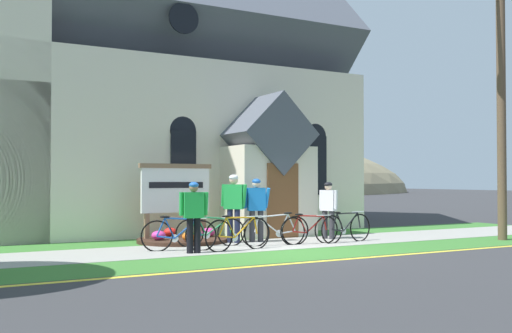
{
  "coord_description": "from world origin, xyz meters",
  "views": [
    {
      "loc": [
        -7.14,
        -11.35,
        1.63
      ],
      "look_at": [
        0.48,
        2.72,
        2.0
      ],
      "focal_mm": 41.39,
      "sensor_mm": 36.0,
      "label": 1
    }
  ],
  "objects_px": {
    "bicycle_green": "(210,232)",
    "cyclist_in_yellow_jersey": "(328,206)",
    "cyclist_in_orange_jersey": "(234,202)",
    "church_sign": "(176,190)",
    "cyclist_in_red_jersey": "(256,205)",
    "utility_pole": "(498,55)",
    "bicycle_white": "(276,230)",
    "bicycle_red": "(179,235)",
    "cyclist_in_blue_jersey": "(194,212)",
    "bicycle_yellow": "(238,234)",
    "bicycle_blue": "(309,229)",
    "roadside_conifer": "(305,89)",
    "bicycle_silver": "(346,228)"
  },
  "relations": [
    {
      "from": "bicycle_blue",
      "to": "cyclist_in_blue_jersey",
      "type": "xyz_separation_m",
      "value": [
        -3.32,
        -0.38,
        0.55
      ]
    },
    {
      "from": "bicycle_yellow",
      "to": "utility_pole",
      "type": "distance_m",
      "value": 8.73
    },
    {
      "from": "bicycle_green",
      "to": "bicycle_yellow",
      "type": "bearing_deg",
      "value": -76.47
    },
    {
      "from": "cyclist_in_yellow_jersey",
      "to": "utility_pole",
      "type": "distance_m",
      "value": 6.19
    },
    {
      "from": "bicycle_white",
      "to": "cyclist_in_blue_jersey",
      "type": "xyz_separation_m",
      "value": [
        -2.38,
        -0.46,
        0.53
      ]
    },
    {
      "from": "church_sign",
      "to": "roadside_conifer",
      "type": "height_order",
      "value": "roadside_conifer"
    },
    {
      "from": "church_sign",
      "to": "utility_pole",
      "type": "height_order",
      "value": "utility_pole"
    },
    {
      "from": "roadside_conifer",
      "to": "bicycle_blue",
      "type": "bearing_deg",
      "value": -122.5
    },
    {
      "from": "cyclist_in_yellow_jersey",
      "to": "cyclist_in_red_jersey",
      "type": "bearing_deg",
      "value": 172.96
    },
    {
      "from": "bicycle_blue",
      "to": "cyclist_in_red_jersey",
      "type": "relative_size",
      "value": 1.04
    },
    {
      "from": "cyclist_in_orange_jersey",
      "to": "bicycle_green",
      "type": "bearing_deg",
      "value": -152.18
    },
    {
      "from": "church_sign",
      "to": "cyclist_in_orange_jersey",
      "type": "bearing_deg",
      "value": -49.0
    },
    {
      "from": "cyclist_in_yellow_jersey",
      "to": "cyclist_in_blue_jersey",
      "type": "distance_m",
      "value": 4.64
    },
    {
      "from": "bicycle_white",
      "to": "bicycle_green",
      "type": "bearing_deg",
      "value": 157.97
    },
    {
      "from": "bicycle_white",
      "to": "utility_pole",
      "type": "bearing_deg",
      "value": -16.01
    },
    {
      "from": "cyclist_in_yellow_jersey",
      "to": "cyclist_in_orange_jersey",
      "type": "distance_m",
      "value": 2.77
    },
    {
      "from": "bicycle_silver",
      "to": "utility_pole",
      "type": "height_order",
      "value": "utility_pole"
    },
    {
      "from": "bicycle_red",
      "to": "cyclist_in_blue_jersey",
      "type": "height_order",
      "value": "cyclist_in_blue_jersey"
    },
    {
      "from": "bicycle_red",
      "to": "cyclist_in_orange_jersey",
      "type": "xyz_separation_m",
      "value": [
        1.88,
        0.96,
        0.67
      ]
    },
    {
      "from": "bicycle_blue",
      "to": "roadside_conifer",
      "type": "xyz_separation_m",
      "value": [
        4.81,
        7.54,
        4.97
      ]
    },
    {
      "from": "utility_pole",
      "to": "cyclist_in_yellow_jersey",
      "type": "bearing_deg",
      "value": 147.85
    },
    {
      "from": "cyclist_in_orange_jersey",
      "to": "utility_pole",
      "type": "height_order",
      "value": "utility_pole"
    },
    {
      "from": "cyclist_in_orange_jersey",
      "to": "cyclist_in_red_jersey",
      "type": "relative_size",
      "value": 1.06
    },
    {
      "from": "bicycle_red",
      "to": "cyclist_in_blue_jersey",
      "type": "bearing_deg",
      "value": -75.8
    },
    {
      "from": "bicycle_yellow",
      "to": "cyclist_in_orange_jersey",
      "type": "distance_m",
      "value": 1.74
    },
    {
      "from": "cyclist_in_yellow_jersey",
      "to": "cyclist_in_red_jersey",
      "type": "distance_m",
      "value": 2.14
    },
    {
      "from": "church_sign",
      "to": "roadside_conifer",
      "type": "bearing_deg",
      "value": 34.38
    },
    {
      "from": "bicycle_green",
      "to": "cyclist_in_yellow_jersey",
      "type": "relative_size",
      "value": 1.08
    },
    {
      "from": "bicycle_red",
      "to": "utility_pole",
      "type": "height_order",
      "value": "utility_pole"
    },
    {
      "from": "bicycle_red",
      "to": "roadside_conifer",
      "type": "height_order",
      "value": "roadside_conifer"
    },
    {
      "from": "bicycle_white",
      "to": "cyclist_in_orange_jersey",
      "type": "bearing_deg",
      "value": 120.95
    },
    {
      "from": "cyclist_in_orange_jersey",
      "to": "utility_pole",
      "type": "xyz_separation_m",
      "value": [
        6.67,
        -2.79,
        3.98
      ]
    },
    {
      "from": "bicycle_white",
      "to": "bicycle_yellow",
      "type": "relative_size",
      "value": 1.0
    },
    {
      "from": "bicycle_blue",
      "to": "bicycle_green",
      "type": "distance_m",
      "value": 2.54
    },
    {
      "from": "roadside_conifer",
      "to": "bicycle_red",
      "type": "bearing_deg",
      "value": -138.33
    },
    {
      "from": "church_sign",
      "to": "bicycle_blue",
      "type": "relative_size",
      "value": 1.21
    },
    {
      "from": "bicycle_red",
      "to": "cyclist_in_orange_jersey",
      "type": "relative_size",
      "value": 0.92
    },
    {
      "from": "bicycle_green",
      "to": "cyclist_in_orange_jersey",
      "type": "bearing_deg",
      "value": 27.82
    },
    {
      "from": "cyclist_in_red_jersey",
      "to": "cyclist_in_blue_jersey",
      "type": "bearing_deg",
      "value": -148.55
    },
    {
      "from": "bicycle_white",
      "to": "utility_pole",
      "type": "distance_m",
      "value": 7.8
    },
    {
      "from": "church_sign",
      "to": "roadside_conifer",
      "type": "xyz_separation_m",
      "value": [
        7.5,
        5.13,
        3.99
      ]
    },
    {
      "from": "cyclist_in_yellow_jersey",
      "to": "utility_pole",
      "type": "bearing_deg",
      "value": -32.15
    },
    {
      "from": "bicycle_white",
      "to": "bicycle_red",
      "type": "height_order",
      "value": "bicycle_white"
    },
    {
      "from": "cyclist_in_red_jersey",
      "to": "utility_pole",
      "type": "xyz_separation_m",
      "value": [
        6.03,
        -2.72,
        4.05
      ]
    },
    {
      "from": "church_sign",
      "to": "cyclist_in_red_jersey",
      "type": "height_order",
      "value": "church_sign"
    },
    {
      "from": "church_sign",
      "to": "bicycle_green",
      "type": "relative_size",
      "value": 1.24
    },
    {
      "from": "utility_pole",
      "to": "church_sign",
      "type": "bearing_deg",
      "value": 152.4
    },
    {
      "from": "bicycle_white",
      "to": "cyclist_in_orange_jersey",
      "type": "xyz_separation_m",
      "value": [
        -0.64,
        1.06,
        0.67
      ]
    },
    {
      "from": "bicycle_red",
      "to": "cyclist_in_orange_jersey",
      "type": "height_order",
      "value": "cyclist_in_orange_jersey"
    },
    {
      "from": "cyclist_in_orange_jersey",
      "to": "bicycle_silver",
      "type": "bearing_deg",
      "value": -25.22
    }
  ]
}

